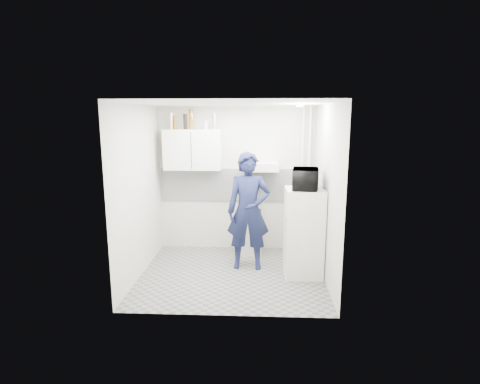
{
  "coord_description": "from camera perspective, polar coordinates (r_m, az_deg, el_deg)",
  "views": [
    {
      "loc": [
        0.39,
        -5.46,
        2.38
      ],
      "look_at": [
        0.12,
        0.3,
        1.25
      ],
      "focal_mm": 28.0,
      "sensor_mm": 36.0,
      "label": 1
    }
  ],
  "objects": [
    {
      "name": "bottle_c",
      "position": [
        6.66,
        -8.35,
        10.55
      ],
      "size": [
        0.06,
        0.06,
        0.26
      ],
      "primitive_type": "cylinder",
      "color": "black",
      "rests_on": "upper_cabinet"
    },
    {
      "name": "wall_right",
      "position": [
        5.66,
        12.95,
        -0.21
      ],
      "size": [
        0.0,
        2.6,
        2.6
      ],
      "primitive_type": "plane",
      "rotation": [
        1.57,
        0.0,
        -1.57
      ],
      "color": "silver",
      "rests_on": "floor"
    },
    {
      "name": "wall_back",
      "position": [
        6.81,
        -0.6,
        1.96
      ],
      "size": [
        2.8,
        0.0,
        2.8
      ],
      "primitive_type": "plane",
      "rotation": [
        1.57,
        0.0,
        0.0
      ],
      "color": "silver",
      "rests_on": "floor"
    },
    {
      "name": "range_hood",
      "position": [
        6.51,
        3.23,
        3.92
      ],
      "size": [
        0.6,
        0.5,
        0.14
      ],
      "primitive_type": "cube",
      "color": "silver",
      "rests_on": "wall_back"
    },
    {
      "name": "ceiling_spot_fixture",
      "position": [
        5.7,
        9.09,
        12.86
      ],
      "size": [
        0.1,
        0.1,
        0.02
      ],
      "primitive_type": "cylinder",
      "color": "white",
      "rests_on": "ceiling"
    },
    {
      "name": "bottle_b",
      "position": [
        6.7,
        -9.9,
        10.36
      ],
      "size": [
        0.06,
        0.06,
        0.23
      ],
      "primitive_type": "cylinder",
      "color": "brown",
      "rests_on": "upper_cabinet"
    },
    {
      "name": "stove",
      "position": [
        6.77,
        1.33,
        -6.22
      ],
      "size": [
        0.46,
        0.46,
        0.73
      ],
      "primitive_type": "cube",
      "color": "silver",
      "rests_on": "floor"
    },
    {
      "name": "person",
      "position": [
        5.95,
        1.31,
        -2.94
      ],
      "size": [
        0.69,
        0.45,
        1.88
      ],
      "primitive_type": "imported",
      "rotation": [
        0.0,
        0.0,
        -0.01
      ],
      "color": "#141A3B",
      "rests_on": "floor"
    },
    {
      "name": "bottle_d",
      "position": [
        6.64,
        -7.45,
        10.95
      ],
      "size": [
        0.08,
        0.08,
        0.35
      ],
      "primitive_type": "cylinder",
      "color": "brown",
      "rests_on": "upper_cabinet"
    },
    {
      "name": "saucepan",
      "position": [
        6.64,
        0.94,
        -2.56
      ],
      "size": [
        0.19,
        0.19,
        0.1
      ],
      "primitive_type": "cylinder",
      "color": "silver",
      "rests_on": "stove_top"
    },
    {
      "name": "microwave",
      "position": [
        5.63,
        9.94,
        2.0
      ],
      "size": [
        0.59,
        0.44,
        0.3
      ],
      "primitive_type": "imported",
      "rotation": [
        0.0,
        0.0,
        1.44
      ],
      "color": "black",
      "rests_on": "fridge"
    },
    {
      "name": "wall_left",
      "position": [
        5.85,
        -15.15,
        0.05
      ],
      "size": [
        0.0,
        2.6,
        2.6
      ],
      "primitive_type": "plane",
      "rotation": [
        1.57,
        0.0,
        1.57
      ],
      "color": "silver",
      "rests_on": "floor"
    },
    {
      "name": "canister_b",
      "position": [
        6.6,
        -5.23,
        10.1
      ],
      "size": [
        0.08,
        0.08,
        0.14
      ],
      "primitive_type": "cylinder",
      "color": "#B2B7BC",
      "rests_on": "upper_cabinet"
    },
    {
      "name": "bottle_e",
      "position": [
        6.58,
        -3.96,
        10.67
      ],
      "size": [
        0.07,
        0.07,
        0.27
      ],
      "primitive_type": "cylinder",
      "color": "silver",
      "rests_on": "upper_cabinet"
    },
    {
      "name": "fridge",
      "position": [
        5.82,
        9.66,
        -6.09
      ],
      "size": [
        0.57,
        0.57,
        1.36
      ],
      "primitive_type": "cube",
      "rotation": [
        0.0,
        0.0,
        0.01
      ],
      "color": "white",
      "rests_on": "floor"
    },
    {
      "name": "upper_cabinet",
      "position": [
        6.66,
        -7.19,
        6.43
      ],
      "size": [
        1.0,
        0.35,
        0.7
      ],
      "primitive_type": "cube",
      "color": "white",
      "rests_on": "wall_back"
    },
    {
      "name": "ceiling",
      "position": [
        5.48,
        -1.4,
        13.38
      ],
      "size": [
        2.8,
        2.8,
        0.0
      ],
      "primitive_type": "plane",
      "color": "white",
      "rests_on": "wall_back"
    },
    {
      "name": "bottle_a",
      "position": [
        6.71,
        -10.45,
        10.56
      ],
      "size": [
        0.07,
        0.07,
        0.28
      ],
      "primitive_type": "cylinder",
      "color": "silver",
      "rests_on": "upper_cabinet"
    },
    {
      "name": "pipe_a",
      "position": [
        6.78,
        10.4,
        1.74
      ],
      "size": [
        0.05,
        0.05,
        2.6
      ],
      "primitive_type": "cylinder",
      "color": "silver",
      "rests_on": "floor"
    },
    {
      "name": "pipe_b",
      "position": [
        6.77,
        9.39,
        1.75
      ],
      "size": [
        0.04,
        0.04,
        2.6
      ],
      "primitive_type": "cylinder",
      "color": "silver",
      "rests_on": "floor"
    },
    {
      "name": "floor",
      "position": [
        5.97,
        -1.28,
        -12.41
      ],
      "size": [
        2.8,
        2.8,
        0.0
      ],
      "primitive_type": "plane",
      "color": "slate",
      "rests_on": "ground"
    },
    {
      "name": "backsplash",
      "position": [
        6.81,
        -0.6,
        1.11
      ],
      "size": [
        2.74,
        0.03,
        0.6
      ],
      "primitive_type": "cube",
      "color": "white",
      "rests_on": "wall_back"
    },
    {
      "name": "stove_top",
      "position": [
        6.67,
        1.34,
        -3.09
      ],
      "size": [
        0.44,
        0.44,
        0.03
      ],
      "primitive_type": "cube",
      "color": "black",
      "rests_on": "stove"
    }
  ]
}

